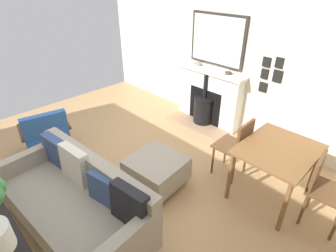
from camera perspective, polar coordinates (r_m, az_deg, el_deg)
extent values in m
cube|color=tan|center=(3.81, -12.77, -10.56)|extent=(4.83, 5.63, 0.01)
cube|color=silver|center=(4.69, 11.47, 17.26)|extent=(0.12, 5.63, 2.84)
cube|color=#9E7A5B|center=(4.85, 6.26, 0.17)|extent=(0.39, 1.20, 0.03)
cube|color=white|center=(4.86, 8.92, 6.18)|extent=(0.23, 1.26, 0.95)
cube|color=black|center=(4.85, 8.11, 4.44)|extent=(0.06, 0.68, 0.63)
cylinder|color=black|center=(4.85, 7.75, 3.46)|extent=(0.36, 0.36, 0.47)
cylinder|color=black|center=(4.75, 7.96, 6.11)|extent=(0.38, 0.38, 0.02)
cylinder|color=black|center=(4.66, 8.15, 8.64)|extent=(0.07, 0.07, 0.43)
cube|color=white|center=(4.66, 9.23, 11.73)|extent=(0.28, 1.34, 0.05)
cube|color=#2D2823|center=(4.62, 10.67, 17.93)|extent=(0.04, 1.05, 0.84)
cube|color=silver|center=(4.60, 10.52, 17.90)|extent=(0.01, 0.97, 0.76)
cylinder|color=#9E9384|center=(4.85, 6.28, 13.22)|extent=(0.16, 0.16, 0.04)
torus|color=#9E9384|center=(4.85, 6.29, 13.38)|extent=(0.16, 0.16, 0.01)
cylinder|color=#47382D|center=(4.48, 13.00, 11.15)|extent=(0.11, 0.11, 0.04)
torus|color=#47382D|center=(4.48, 13.02, 11.32)|extent=(0.12, 0.12, 0.01)
cylinder|color=#B2B2B7|center=(3.72, -30.13, -14.84)|extent=(0.04, 0.04, 0.10)
cylinder|color=#B2B2B7|center=(3.85, -21.44, -10.57)|extent=(0.04, 0.04, 0.10)
cylinder|color=#B2B2B7|center=(2.92, -4.50, -24.73)|extent=(0.04, 0.04, 0.10)
cube|color=gray|center=(3.08, -19.96, -17.06)|extent=(0.94, 1.89, 0.33)
cube|color=gray|center=(2.97, -15.51, -9.42)|extent=(0.28, 1.84, 0.34)
cube|color=gray|center=(3.55, -27.92, -6.34)|extent=(0.77, 0.18, 0.20)
cube|color=gray|center=(2.39, -9.49, -23.73)|extent=(0.77, 0.18, 0.20)
cube|color=#334775|center=(3.42, -23.27, -5.11)|extent=(0.15, 0.40, 0.39)
cube|color=beige|center=(3.10, -19.69, -7.97)|extent=(0.18, 0.43, 0.42)
cube|color=#334775|center=(2.78, -13.95, -13.15)|extent=(0.19, 0.35, 0.33)
cube|color=black|center=(2.52, -8.39, -16.94)|extent=(0.19, 0.42, 0.41)
cylinder|color=#B2B2B7|center=(3.57, -8.47, -12.26)|extent=(0.03, 0.03, 0.09)
cylinder|color=#B2B2B7|center=(3.30, -2.06, -16.36)|extent=(0.03, 0.03, 0.09)
cylinder|color=#B2B2B7|center=(3.84, -2.73, -8.35)|extent=(0.03, 0.03, 0.09)
cylinder|color=#B2B2B7|center=(3.58, 3.58, -11.71)|extent=(0.03, 0.03, 0.09)
cube|color=gray|center=(3.42, -2.50, -9.52)|extent=(0.70, 0.71, 0.32)
cube|color=#4C3321|center=(4.72, -22.25, -0.94)|extent=(0.05, 0.05, 0.33)
cube|color=#4C3321|center=(4.69, -28.21, -2.67)|extent=(0.05, 0.05, 0.33)
cube|color=#4C3321|center=(4.32, -20.79, -3.71)|extent=(0.05, 0.05, 0.33)
cube|color=#4C3321|center=(4.28, -27.32, -5.64)|extent=(0.05, 0.05, 0.33)
cube|color=#2D60B2|center=(4.40, -25.16, -1.17)|extent=(0.70, 0.67, 0.08)
cube|color=#2D60B2|center=(4.08, -25.21, 0.04)|extent=(0.62, 0.26, 0.39)
cube|color=#4C3321|center=(4.39, -21.41, 0.99)|extent=(0.15, 0.53, 0.04)
cube|color=#4C3321|center=(4.35, -29.46, -1.33)|extent=(0.15, 0.53, 0.04)
cylinder|color=brown|center=(3.87, 20.11, -4.59)|extent=(0.05, 0.05, 0.69)
cylinder|color=brown|center=(3.26, 13.29, -10.68)|extent=(0.05, 0.05, 0.69)
cylinder|color=brown|center=(3.72, 29.22, -8.51)|extent=(0.05, 0.05, 0.69)
cylinder|color=brown|center=(3.08, 24.00, -15.92)|extent=(0.05, 0.05, 0.69)
cube|color=brown|center=(3.25, 23.00, -4.71)|extent=(0.93, 0.77, 0.03)
cylinder|color=brown|center=(3.90, 12.42, -5.13)|extent=(0.03, 0.03, 0.45)
cylinder|color=brown|center=(3.67, 9.72, -7.30)|extent=(0.03, 0.03, 0.45)
cylinder|color=brown|center=(3.78, 16.51, -6.99)|extent=(0.03, 0.03, 0.45)
cylinder|color=brown|center=(3.55, 13.99, -9.37)|extent=(0.03, 0.03, 0.45)
cube|color=brown|center=(3.59, 13.60, -4.21)|extent=(0.41, 0.41, 0.02)
cube|color=brown|center=(3.41, 16.44, -2.36)|extent=(0.36, 0.05, 0.40)
cylinder|color=brown|center=(3.32, 32.72, -17.73)|extent=(0.03, 0.03, 0.46)
cylinder|color=brown|center=(3.32, 27.30, -15.82)|extent=(0.03, 0.03, 0.46)
cylinder|color=brown|center=(3.56, 28.76, -12.67)|extent=(0.03, 0.03, 0.46)
cube|color=brown|center=(3.29, 31.74, -12.16)|extent=(0.43, 0.43, 0.02)
cube|color=brown|center=(3.18, 29.76, -8.50)|extent=(0.36, 0.07, 0.36)
cube|color=black|center=(4.23, 20.69, 12.90)|extent=(0.02, 0.12, 0.14)
cube|color=black|center=(4.15, 23.09, 12.57)|extent=(0.02, 0.11, 0.15)
cube|color=black|center=(4.28, 20.30, 10.60)|extent=(0.02, 0.11, 0.15)
cube|color=black|center=(4.20, 22.75, 9.95)|extent=(0.02, 0.14, 0.18)
cube|color=black|center=(4.35, 20.00, 7.96)|extent=(0.02, 0.13, 0.15)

